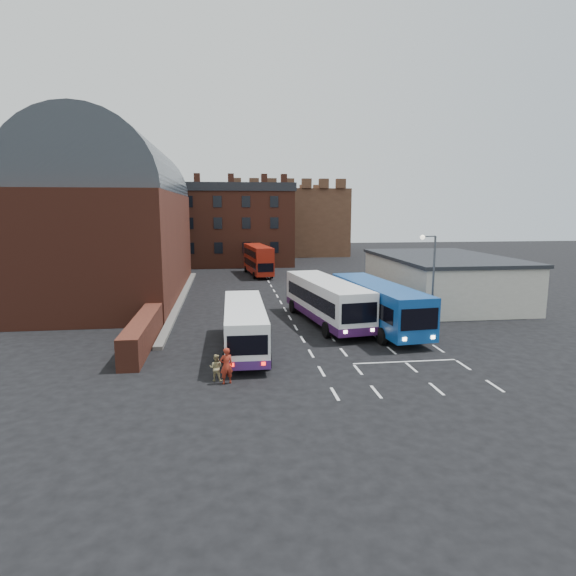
{
  "coord_description": "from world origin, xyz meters",
  "views": [
    {
      "loc": [
        -4.91,
        -28.12,
        8.59
      ],
      "look_at": [
        0.0,
        10.0,
        2.2
      ],
      "focal_mm": 30.0,
      "sensor_mm": 36.0,
      "label": 1
    }
  ],
  "objects": [
    {
      "name": "bus_white_outbound",
      "position": [
        -3.9,
        0.48,
        1.66
      ],
      "size": [
        2.67,
        10.32,
        2.81
      ],
      "rotation": [
        0.0,
        0.0,
        -0.01
      ],
      "color": "white",
      "rests_on": "ground"
    },
    {
      "name": "pedestrian_beige",
      "position": [
        -5.54,
        -4.71,
        0.69
      ],
      "size": [
        0.78,
        0.67,
        1.38
      ],
      "primitive_type": "imported",
      "rotation": [
        0.0,
        0.0,
        2.9
      ],
      "color": "tan",
      "rests_on": "ground"
    },
    {
      "name": "forecourt_wall",
      "position": [
        -10.2,
        2.0,
        0.9
      ],
      "size": [
        1.2,
        10.0,
        1.8
      ],
      "primitive_type": "cube",
      "color": "#602B1E",
      "rests_on": "ground"
    },
    {
      "name": "bus_white_inbound",
      "position": [
        2.44,
        6.58,
        1.94
      ],
      "size": [
        4.46,
        12.29,
        3.28
      ],
      "rotation": [
        0.0,
        0.0,
        3.29
      ],
      "color": "white",
      "rests_on": "ground"
    },
    {
      "name": "castle_keep",
      "position": [
        6.0,
        66.0,
        6.0
      ],
      "size": [
        22.0,
        22.0,
        12.0
      ],
      "primitive_type": "cube",
      "color": "brown",
      "rests_on": "ground"
    },
    {
      "name": "pedestrian_red",
      "position": [
        -5.02,
        -5.17,
        0.92
      ],
      "size": [
        0.77,
        0.61,
        1.84
      ],
      "primitive_type": "imported",
      "rotation": [
        0.0,
        0.0,
        3.43
      ],
      "color": "maroon",
      "rests_on": "ground"
    },
    {
      "name": "street_lamp",
      "position": [
        8.38,
        1.63,
        4.17
      ],
      "size": [
        1.31,
        0.71,
        6.91
      ],
      "rotation": [
        0.0,
        0.0,
        0.42
      ],
      "color": "#484C52",
      "rests_on": "ground"
    },
    {
      "name": "bus_red_double",
      "position": [
        -0.86,
        33.51,
        2.05
      ],
      "size": [
        3.33,
        9.82,
        3.85
      ],
      "rotation": [
        0.0,
        0.0,
        3.26
      ],
      "color": "maroon",
      "rests_on": "ground"
    },
    {
      "name": "railway_station",
      "position": [
        -15.5,
        21.0,
        7.64
      ],
      "size": [
        12.0,
        28.0,
        16.0
      ],
      "color": "#602B1E",
      "rests_on": "ground"
    },
    {
      "name": "bus_blue",
      "position": [
        5.75,
        4.48,
        1.94
      ],
      "size": [
        4.03,
        12.27,
        3.29
      ],
      "rotation": [
        0.0,
        0.0,
        3.25
      ],
      "color": "navy",
      "rests_on": "ground"
    },
    {
      "name": "brick_terrace",
      "position": [
        -6.0,
        46.0,
        5.5
      ],
      "size": [
        22.0,
        10.0,
        11.0
      ],
      "primitive_type": "cube",
      "color": "brown",
      "rests_on": "ground"
    },
    {
      "name": "cream_building",
      "position": [
        15.0,
        14.0,
        2.16
      ],
      "size": [
        10.4,
        16.4,
        4.25
      ],
      "color": "beige",
      "rests_on": "ground"
    },
    {
      "name": "ground",
      "position": [
        0.0,
        0.0,
        0.0
      ],
      "size": [
        180.0,
        180.0,
        0.0
      ],
      "primitive_type": "plane",
      "color": "black"
    }
  ]
}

